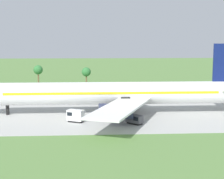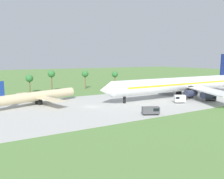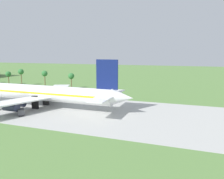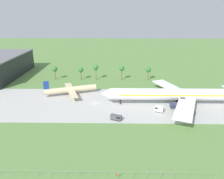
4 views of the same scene
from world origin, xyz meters
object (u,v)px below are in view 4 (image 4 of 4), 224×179
(baggage_tug, at_px, (116,117))
(catering_van, at_px, (159,109))
(regional_aircraft, at_px, (71,90))
(fuel_truck, at_px, (191,113))
(jet_airliner, at_px, (178,94))
(no_stopping_sign, at_px, (117,176))

(baggage_tug, distance_m, catering_van, 22.33)
(regional_aircraft, distance_m, fuel_truck, 66.56)
(jet_airliner, distance_m, no_stopping_sign, 63.39)
(fuel_truck, xyz_separation_m, catering_van, (-14.29, 2.92, 0.42))
(regional_aircraft, bearing_deg, jet_airliner, -12.64)
(baggage_tug, height_order, no_stopping_sign, baggage_tug)
(regional_aircraft, bearing_deg, catering_van, -25.59)
(jet_airliner, height_order, no_stopping_sign, jet_airliner)
(regional_aircraft, relative_size, catering_van, 6.56)
(jet_airliner, relative_size, regional_aircraft, 2.71)
(jet_airliner, xyz_separation_m, regional_aircraft, (-58.38, 13.09, -2.38))
(regional_aircraft, height_order, fuel_truck, regional_aircraft)
(regional_aircraft, bearing_deg, no_stopping_sign, -68.52)
(regional_aircraft, xyz_separation_m, fuel_truck, (61.45, -25.51, -1.98))
(fuel_truck, relative_size, catering_van, 0.97)
(catering_van, bearing_deg, jet_airliner, 40.24)
(jet_airliner, xyz_separation_m, fuel_truck, (3.07, -12.41, -4.36))
(fuel_truck, bearing_deg, no_stopping_sign, -129.42)
(regional_aircraft, xyz_separation_m, baggage_tug, (26.62, -31.34, -1.87))
(regional_aircraft, height_order, catering_van, regional_aircraft)
(baggage_tug, bearing_deg, jet_airliner, 29.88)
(regional_aircraft, bearing_deg, fuel_truck, -22.54)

